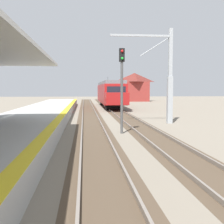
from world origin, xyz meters
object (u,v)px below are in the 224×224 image
Objects in this scene: distant_trackside_house at (134,87)px; catenary_pylon_far_side at (166,78)px; approaching_train at (110,93)px; rail_signal_post at (122,82)px.

catenary_pylon_far_side is at bearing -96.66° from distant_trackside_house.
approaching_train is 3.77× the size of rail_signal_post.
distant_trackside_house is (4.93, 42.18, -0.27)m from catenary_pylon_far_side.
distant_trackside_house reaches higher than approaching_train.
rail_signal_post is at bearing -100.99° from distant_trackside_house.
catenary_pylon_far_side is 1.14× the size of distant_trackside_house.
distant_trackside_house is at bearing 83.34° from catenary_pylon_far_side.
distant_trackside_house is (7.48, 20.80, 1.16)m from approaching_train.
catenary_pylon_far_side is (4.22, 4.91, 0.41)m from rail_signal_post.
catenary_pylon_far_side is (2.55, -21.38, 1.43)m from approaching_train.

